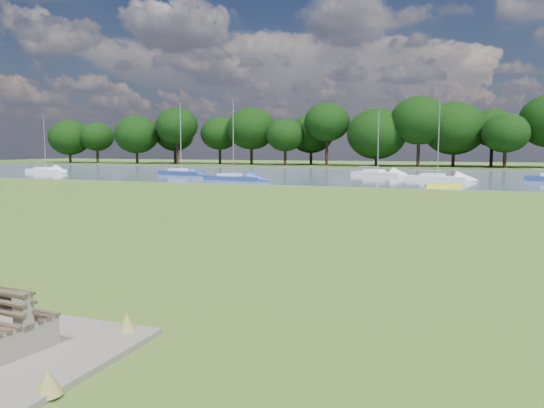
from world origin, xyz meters
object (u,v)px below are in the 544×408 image
(kayak, at_px, (444,186))
(sailboat_0, at_px, (233,176))
(sailboat_2, at_px, (181,171))
(sailboat_3, at_px, (377,172))
(sailboat_5, at_px, (437,176))
(sailboat_1, at_px, (45,169))

(kayak, bearing_deg, sailboat_0, 157.87)
(sailboat_0, bearing_deg, sailboat_2, 155.58)
(sailboat_0, relative_size, sailboat_3, 1.07)
(sailboat_0, xyz_separation_m, sailboat_2, (-9.64, 6.68, 0.09))
(sailboat_0, bearing_deg, sailboat_3, 58.58)
(sailboat_2, distance_m, sailboat_3, 22.27)
(sailboat_2, bearing_deg, sailboat_5, 14.42)
(sailboat_0, height_order, sailboat_5, sailboat_0)
(sailboat_1, height_order, sailboat_2, sailboat_2)
(sailboat_1, bearing_deg, sailboat_2, 9.20)
(sailboat_0, height_order, sailboat_1, sailboat_0)
(sailboat_1, relative_size, sailboat_5, 0.91)
(sailboat_0, relative_size, sailboat_1, 1.11)
(sailboat_5, bearing_deg, sailboat_3, 154.45)
(sailboat_3, bearing_deg, kayak, -40.45)
(kayak, distance_m, sailboat_5, 9.60)
(kayak, height_order, sailboat_0, sailboat_0)
(kayak, relative_size, sailboat_2, 0.34)
(sailboat_0, height_order, sailboat_2, sailboat_2)
(sailboat_0, distance_m, sailboat_1, 30.09)
(sailboat_1, bearing_deg, sailboat_3, 18.07)
(sailboat_2, bearing_deg, sailboat_1, -165.95)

